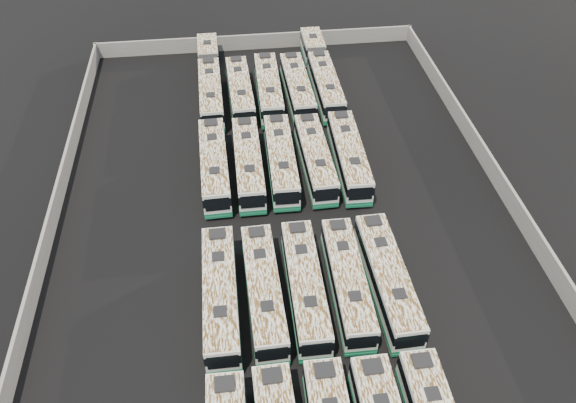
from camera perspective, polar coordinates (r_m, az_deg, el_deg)
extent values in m
plane|color=black|center=(54.43, -0.08, -2.44)|extent=(140.00, 140.00, 0.00)
cube|color=slate|center=(83.47, -3.22, 15.92)|extent=(45.20, 0.30, 2.20)
cube|color=slate|center=(59.85, 21.63, 0.32)|extent=(0.30, 73.20, 2.20)
cube|color=slate|center=(56.30, -23.28, -3.41)|extent=(0.30, 73.20, 2.20)
cube|color=black|center=(40.45, -6.46, -17.94)|extent=(1.39, 1.18, 0.27)
cube|color=black|center=(40.54, -1.66, -17.28)|extent=(1.39, 1.19, 0.27)
cube|color=black|center=(40.77, 3.71, -16.73)|extent=(1.41, 1.20, 0.28)
cube|color=black|center=(40.14, 9.48, -19.36)|extent=(1.01, 1.01, 0.15)
cube|color=black|center=(41.28, 8.59, -16.25)|extent=(1.39, 1.18, 0.28)
cylinder|color=black|center=(43.49, 10.13, -19.47)|extent=(0.30, 1.07, 1.07)
cube|color=black|center=(41.15, 14.50, -18.38)|extent=(0.99, 0.99, 0.15)
cube|color=black|center=(42.25, 13.45, -15.44)|extent=(1.36, 1.15, 0.27)
cylinder|color=black|center=(43.85, 11.86, -19.06)|extent=(0.29, 1.05, 1.05)
cylinder|color=black|center=(44.46, 14.76, -18.55)|extent=(0.29, 1.05, 1.05)
cube|color=#B9BBB5|center=(46.80, -6.86, -9.43)|extent=(2.71, 12.84, 2.94)
cube|color=#156442|center=(47.65, -6.76, -10.23)|extent=(2.76, 12.89, 0.45)
cube|color=black|center=(46.42, -6.91, -9.06)|extent=(2.77, 12.90, 0.98)
cube|color=black|center=(42.82, -6.62, -15.91)|extent=(2.35, 0.07, 1.55)
cube|color=#156442|center=(44.21, -6.45, -17.02)|extent=(2.67, 0.11, 0.30)
cube|color=white|center=(45.63, -7.02, -8.27)|extent=(2.66, 12.58, 0.07)
cube|color=black|center=(43.81, -6.92, -11.03)|extent=(1.02, 1.02, 0.15)
cube|color=black|center=(47.40, -7.13, -5.55)|extent=(1.02, 1.02, 0.15)
cube|color=black|center=(49.12, -7.21, -3.29)|extent=(1.39, 1.18, 0.28)
cylinder|color=black|center=(45.53, -8.04, -14.61)|extent=(0.30, 1.07, 1.07)
cylinder|color=black|center=(45.43, -5.07, -14.41)|extent=(0.30, 1.07, 1.07)
cylinder|color=black|center=(50.49, -8.19, -6.78)|extent=(0.30, 1.07, 1.07)
cylinder|color=black|center=(50.40, -5.58, -6.58)|extent=(0.30, 1.07, 1.07)
cube|color=#B9BBB5|center=(46.87, -2.48, -9.05)|extent=(2.85, 12.51, 2.86)
cube|color=#156442|center=(47.69, -2.45, -9.83)|extent=(2.90, 12.56, 0.44)
cube|color=black|center=(46.50, -2.50, -8.69)|extent=(2.91, 12.57, 0.96)
cube|color=black|center=(42.99, -1.54, -15.26)|extent=(2.29, 0.11, 1.51)
cube|color=#156442|center=(44.34, -1.51, -16.35)|extent=(2.60, 0.15, 0.29)
cube|color=white|center=(45.73, -2.54, -7.92)|extent=(2.79, 12.26, 0.07)
cube|color=black|center=(43.96, -2.14, -10.57)|extent=(1.01, 1.01, 0.15)
cube|color=black|center=(47.44, -2.91, -5.30)|extent=(1.01, 1.01, 0.15)
cube|color=black|center=(49.11, -3.22, -3.12)|extent=(1.37, 1.17, 0.27)
cylinder|color=black|center=(45.52, -3.30, -14.10)|extent=(0.31, 1.04, 1.04)
cylinder|color=black|center=(45.63, -0.44, -13.79)|extent=(0.31, 1.04, 1.04)
cylinder|color=black|center=(50.35, -4.21, -6.55)|extent=(0.31, 1.04, 1.04)
cylinder|color=black|center=(50.45, -1.68, -6.29)|extent=(0.31, 1.04, 1.04)
cube|color=#B9BBB5|center=(47.12, 1.75, -8.61)|extent=(2.72, 12.57, 2.88)
cube|color=#156442|center=(47.94, 1.72, -9.40)|extent=(2.77, 12.62, 0.44)
cube|color=black|center=(46.75, 1.76, -8.24)|extent=(2.78, 12.63, 0.96)
cube|color=black|center=(43.22, 2.93, -14.80)|extent=(2.30, 0.08, 1.52)
cube|color=#156442|center=(44.58, 2.86, -15.91)|extent=(2.62, 0.12, 0.29)
cube|color=white|center=(45.98, 1.79, -7.46)|extent=(2.67, 12.32, 0.07)
cube|color=black|center=(44.20, 2.29, -10.10)|extent=(1.00, 1.00, 0.15)
cube|color=black|center=(47.70, 1.34, -4.86)|extent=(1.00, 1.00, 0.15)
cube|color=black|center=(49.38, 0.96, -2.68)|extent=(1.37, 1.16, 0.27)
cylinder|color=black|center=(45.70, 0.99, -13.65)|extent=(0.30, 1.05, 1.05)
cylinder|color=black|center=(45.93, 3.84, -13.36)|extent=(0.30, 1.05, 1.05)
cylinder|color=black|center=(50.56, -0.17, -6.11)|extent=(0.30, 1.05, 1.05)
cylinder|color=black|center=(50.77, 2.36, -5.89)|extent=(0.30, 1.05, 1.05)
cube|color=#B9BBB5|center=(47.71, 6.05, -8.11)|extent=(2.76, 12.33, 2.82)
cube|color=#156442|center=(48.51, 5.96, -8.88)|extent=(2.81, 12.38, 0.43)
cube|color=black|center=(47.35, 6.09, -7.76)|extent=(2.82, 12.39, 0.94)
cube|color=black|center=(43.92, 7.59, -14.02)|extent=(2.25, 0.10, 1.48)
cube|color=#156442|center=(45.23, 7.41, -15.11)|extent=(2.56, 0.14, 0.29)
cube|color=white|center=(46.61, 6.17, -6.99)|extent=(2.70, 12.08, 0.07)
cube|color=black|center=(44.88, 6.83, -9.52)|extent=(0.99, 0.99, 0.14)
cube|color=black|center=(48.28, 5.59, -4.49)|extent=(0.99, 0.99, 0.14)
cube|color=black|center=(49.91, 5.10, -2.40)|extent=(1.35, 1.15, 0.27)
cylinder|color=black|center=(46.24, 5.48, -12.97)|extent=(0.30, 1.03, 1.02)
cylinder|color=black|center=(46.63, 8.19, -12.67)|extent=(0.30, 1.03, 1.02)
cylinder|color=black|center=(50.98, 3.92, -5.73)|extent=(0.30, 1.03, 1.02)
cylinder|color=black|center=(51.33, 6.35, -5.51)|extent=(0.30, 1.03, 1.02)
cube|color=#B9BBB5|center=(48.27, 10.07, -7.78)|extent=(2.91, 12.80, 2.92)
cube|color=#156442|center=(49.09, 9.92, -8.57)|extent=(2.96, 12.85, 0.45)
cube|color=black|center=(47.90, 10.14, -7.41)|extent=(2.97, 12.86, 0.98)
cube|color=black|center=(44.48, 12.39, -13.74)|extent=(2.34, 0.11, 1.54)
cube|color=#156442|center=(45.82, 12.08, -14.87)|extent=(2.66, 0.15, 0.30)
cube|color=white|center=(47.15, 10.29, -6.62)|extent=(2.85, 12.55, 0.07)
cube|color=black|center=(45.41, 11.27, -9.17)|extent=(1.03, 1.03, 0.15)
cube|color=black|center=(48.83, 9.41, -4.08)|extent=(1.03, 1.03, 0.15)
cube|color=black|center=(50.48, 8.67, -1.96)|extent=(1.40, 1.20, 0.28)
cylinder|color=black|center=(46.72, 9.88, -12.78)|extent=(0.32, 1.07, 1.06)
cylinder|color=black|center=(47.32, 12.58, -12.34)|extent=(0.32, 1.07, 1.06)
cylinder|color=black|center=(51.49, 7.46, -5.42)|extent=(0.32, 1.07, 1.06)
cylinder|color=black|center=(52.04, 9.90, -5.12)|extent=(0.32, 1.07, 1.06)
cube|color=#B9BBB5|center=(58.89, -7.49, 3.67)|extent=(2.94, 12.87, 2.94)
cube|color=#156442|center=(59.56, -7.39, 2.87)|extent=(3.00, 12.92, 0.45)
cube|color=black|center=(58.58, -7.53, 4.04)|extent=(3.01, 12.93, 0.98)
cube|color=black|center=(53.77, -7.19, -0.30)|extent=(2.35, 0.11, 1.55)
cube|color=#156442|center=(54.89, -7.05, -1.55)|extent=(2.67, 0.16, 0.30)
cube|color=white|center=(57.96, -7.62, 4.82)|extent=(2.89, 12.61, 0.07)
cube|color=black|center=(55.68, -7.49, 3.15)|extent=(1.04, 1.04, 0.15)
cube|color=black|center=(60.16, -7.75, 6.53)|extent=(1.04, 1.04, 0.15)
cube|color=black|center=(62.23, -7.86, 7.94)|extent=(1.41, 1.20, 0.28)
cylinder|color=black|center=(56.64, -8.32, -0.06)|extent=(0.32, 1.07, 1.07)
cylinder|color=black|center=(56.60, -6.02, 0.17)|extent=(0.32, 1.07, 1.07)
cylinder|color=black|center=(62.96, -8.60, 4.96)|extent=(0.32, 1.07, 1.07)
cylinder|color=black|center=(62.92, -6.52, 5.17)|extent=(0.32, 1.07, 1.07)
cube|color=#B9BBB5|center=(58.82, -4.05, 3.89)|extent=(2.69, 12.71, 2.91)
cube|color=#156442|center=(59.49, -4.00, 3.09)|extent=(2.74, 12.76, 0.44)
cube|color=black|center=(58.52, -4.07, 4.26)|extent=(2.75, 12.77, 0.97)
cube|color=black|center=(53.76, -3.61, -0.04)|extent=(2.33, 0.07, 1.53)
cube|color=#156442|center=(54.86, -3.54, -1.28)|extent=(2.65, 0.11, 0.30)
cube|color=white|center=(57.90, -4.12, 5.04)|extent=(2.63, 12.45, 0.07)
cube|color=black|center=(55.64, -3.93, 3.39)|extent=(1.01, 1.01, 0.15)
cube|color=black|center=(60.08, -4.30, 6.73)|extent=(1.01, 1.01, 0.15)
cube|color=black|center=(62.13, -4.45, 8.13)|extent=(1.38, 1.17, 0.28)
cylinder|color=black|center=(56.55, -4.85, 0.22)|extent=(0.30, 1.06, 1.06)
cylinder|color=black|center=(56.60, -2.57, 0.40)|extent=(0.30, 1.06, 1.06)
cylinder|color=black|center=(62.80, -5.27, 5.19)|extent=(0.30, 1.06, 1.06)
cylinder|color=black|center=(62.85, -3.21, 5.35)|extent=(0.30, 1.06, 1.06)
cube|color=#B9BBB5|center=(59.08, -0.71, 4.21)|extent=(2.89, 12.73, 2.91)
cube|color=#156442|center=(59.74, -0.70, 3.41)|extent=(2.94, 12.78, 0.44)
cube|color=black|center=(58.78, -0.71, 4.58)|extent=(2.95, 12.79, 0.97)
cube|color=black|center=(54.03, -0.08, 0.33)|extent=(2.33, 0.10, 1.53)
cube|color=#156442|center=(55.13, -0.08, -0.92)|extent=(2.64, 0.15, 0.30)
cube|color=white|center=(58.17, -0.72, 5.36)|extent=(2.83, 12.48, 0.07)
cube|color=black|center=(55.91, -0.45, 3.72)|extent=(1.02, 1.02, 0.15)
cube|color=black|center=(60.34, -0.97, 7.03)|extent=(1.02, 1.02, 0.15)
cube|color=black|center=(62.38, -1.19, 8.42)|extent=(1.40, 1.19, 0.27)
cylinder|color=black|center=(56.76, -1.45, 0.58)|extent=(0.32, 1.06, 1.06)
cylinder|color=black|center=(56.92, 0.82, 0.74)|extent=(0.32, 1.06, 1.06)
cylinder|color=black|center=(63.01, -2.08, 5.50)|extent=(0.32, 1.06, 1.06)
cylinder|color=black|center=(63.15, -0.02, 5.63)|extent=(0.32, 1.06, 1.06)
cube|color=#B9BBB5|center=(59.47, 2.78, 4.41)|extent=(2.83, 12.49, 2.85)
cube|color=#156442|center=(60.12, 2.75, 3.63)|extent=(2.88, 12.54, 0.44)
cube|color=black|center=(59.18, 2.80, 4.77)|extent=(2.89, 12.55, 0.95)
cube|color=black|center=(54.58, 3.95, 0.67)|extent=(2.28, 0.10, 1.50)
cube|color=#156442|center=(55.65, 3.87, -0.55)|extent=(2.59, 0.15, 0.29)
cube|color=white|center=(58.58, 2.83, 5.53)|extent=(2.77, 12.24, 0.07)
cube|color=black|center=(56.40, 3.32, 3.95)|extent=(1.00, 1.00, 0.15)
cube|color=black|center=(60.68, 2.37, 7.16)|extent=(1.00, 1.00, 0.15)
cube|color=black|center=(62.66, 1.98, 8.50)|extent=(1.37, 1.17, 0.27)
cylinder|color=black|center=(57.12, 2.35, 0.87)|extent=(0.31, 1.04, 1.04)
cylinder|color=black|center=(57.48, 4.53, 1.07)|extent=(0.31, 1.04, 1.04)
cylinder|color=black|center=(63.18, 1.11, 5.64)|extent=(0.31, 1.04, 1.04)
cylinder|color=black|center=(63.51, 3.10, 5.80)|extent=(0.31, 1.04, 1.04)
cube|color=#B9BBB5|center=(59.95, 6.20, 4.60)|extent=(2.97, 12.82, 2.92)
cube|color=#156442|center=(60.61, 6.13, 3.80)|extent=(3.02, 12.87, 0.45)
cube|color=black|center=(59.65, 6.24, 4.96)|extent=(3.03, 12.88, 0.98)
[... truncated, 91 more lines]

